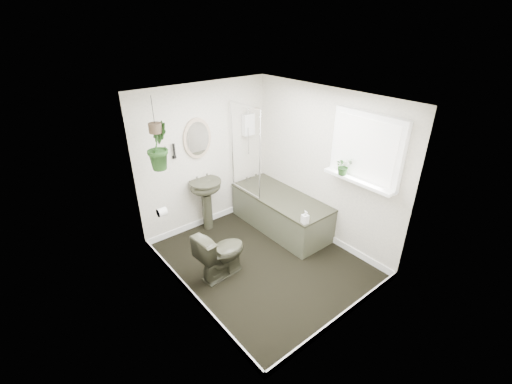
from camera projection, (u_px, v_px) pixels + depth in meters
floor at (263, 261)px, 4.91m from camera, size 2.30×2.80×0.02m
ceiling at (264, 97)px, 3.84m from camera, size 2.30×2.80×0.02m
wall_back at (205, 158)px, 5.35m from camera, size 2.30×0.02×2.30m
wall_front at (355, 239)px, 3.40m from camera, size 2.30×0.02×2.30m
wall_left at (182, 219)px, 3.73m from camera, size 0.02×2.80×2.30m
wall_right at (324, 167)px, 5.02m from camera, size 0.02×2.80×2.30m
skirting at (263, 258)px, 4.88m from camera, size 2.30×2.80×0.10m
bathtub at (281, 212)px, 5.56m from camera, size 0.72×1.72×0.58m
bath_screen at (245, 151)px, 5.26m from camera, size 0.04×0.72×1.40m
shower_box at (248, 125)px, 5.56m from camera, size 0.20×0.10×0.35m
oval_mirror at (198, 139)px, 5.09m from camera, size 0.46×0.03×0.62m
wall_sconce at (174, 151)px, 4.90m from camera, size 0.04×0.04×0.22m
toilet_roll_holder at (162, 212)px, 4.36m from camera, size 0.11×0.11×0.11m
window_recess at (366, 148)px, 4.27m from camera, size 0.08×1.00×0.90m
window_sill at (358, 180)px, 4.42m from camera, size 0.18×1.00×0.04m
window_blinds at (364, 149)px, 4.25m from camera, size 0.01×0.86×0.76m
toilet at (221, 253)px, 4.50m from camera, size 0.71×0.44×0.70m
pedestal_sink at (207, 205)px, 5.49m from camera, size 0.54×0.47×0.85m
sill_plant at (344, 166)px, 4.49m from camera, size 0.27×0.26×0.24m
hanging_plant at (158, 146)px, 4.27m from camera, size 0.40×0.42×0.59m
soap_bottle at (305, 217)px, 4.68m from camera, size 0.10×0.10×0.19m
hanging_pot at (155, 128)px, 4.16m from camera, size 0.16×0.16×0.12m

